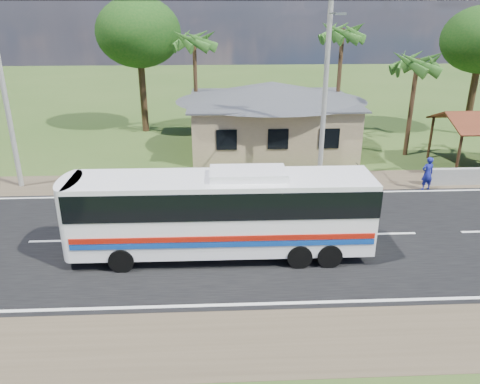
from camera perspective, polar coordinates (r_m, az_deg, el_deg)
The scene contains 11 objects.
ground at distance 19.61m, azimuth 4.85°, elevation -5.43°, with size 120.00×120.00×0.00m, color #304C1B.
road at distance 19.60m, azimuth 4.85°, elevation -5.41°, with size 120.00×16.00×0.03m.
house at distance 31.11m, azimuth 3.80°, elevation 10.08°, with size 12.40×10.00×5.00m.
utility_poles at distance 24.51m, azimuth 9.70°, elevation 14.06°, with size 32.80×2.22×11.00m.
palm_near at distance 30.87m, azimuth 20.80°, elevation 14.45°, with size 2.80×2.80×6.70m.
palm_mid at distance 33.89m, azimuth 12.39°, elevation 18.33°, with size 2.80×2.80×8.20m.
palm_far at distance 33.37m, azimuth -5.62°, elevation 17.83°, with size 2.80×2.80×7.70m.
tree_behind_house at distance 35.74m, azimuth -12.26°, elevation 18.43°, with size 6.00×6.00×9.61m.
coach_bus at distance 17.35m, azimuth -2.07°, elevation -1.94°, with size 11.10×2.47×3.44m.
motorcycle at distance 26.08m, azimuth 13.33°, elevation 2.23°, with size 0.62×1.78×0.94m, color black.
person at distance 25.92m, azimuth 21.88°, elevation 2.10°, with size 0.65×0.43×1.79m, color navy.
Camera 1 is at (-2.48, -17.26, 8.96)m, focal length 35.00 mm.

